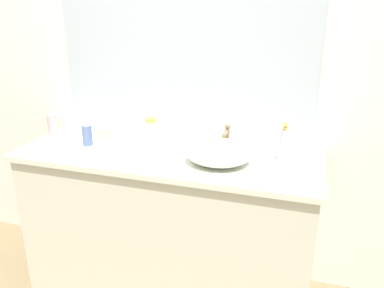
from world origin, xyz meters
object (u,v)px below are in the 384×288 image
(soap_dispenser, at_px, (284,145))
(tissue_box, at_px, (113,136))
(perfume_bottle, at_px, (87,135))
(spray_can, at_px, (151,132))
(sink_basin, at_px, (219,152))
(candle_jar, at_px, (173,152))
(lotion_bottle, at_px, (53,127))

(soap_dispenser, xyz_separation_m, tissue_box, (-0.93, -0.09, -0.02))
(soap_dispenser, bearing_deg, perfume_bottle, -175.76)
(spray_can, distance_m, tissue_box, 0.22)
(perfume_bottle, bearing_deg, sink_basin, -2.07)
(sink_basin, bearing_deg, perfume_bottle, 177.93)
(candle_jar, bearing_deg, tissue_box, 179.89)
(lotion_bottle, distance_m, perfume_bottle, 0.23)
(sink_basin, distance_m, lotion_bottle, 1.01)
(perfume_bottle, relative_size, spray_can, 0.82)
(sink_basin, distance_m, perfume_bottle, 0.78)
(soap_dispenser, distance_m, tissue_box, 0.94)
(perfume_bottle, height_order, spray_can, spray_can)
(candle_jar, bearing_deg, perfume_bottle, 179.23)
(lotion_bottle, height_order, tissue_box, lotion_bottle)
(sink_basin, height_order, soap_dispenser, soap_dispenser)
(perfume_bottle, bearing_deg, lotion_bottle, -179.03)
(tissue_box, distance_m, candle_jar, 0.36)
(lotion_bottle, xyz_separation_m, candle_jar, (0.75, -0.00, -0.07))
(sink_basin, height_order, lotion_bottle, lotion_bottle)
(tissue_box, bearing_deg, spray_can, 28.94)
(perfume_bottle, xyz_separation_m, tissue_box, (0.17, -0.01, 0.01))
(soap_dispenser, height_order, spray_can, soap_dispenser)
(tissue_box, bearing_deg, lotion_bottle, 179.62)
(soap_dispenser, bearing_deg, candle_jar, -171.22)
(sink_basin, xyz_separation_m, spray_can, (-0.43, 0.13, 0.03))
(candle_jar, bearing_deg, lotion_bottle, 179.75)
(sink_basin, height_order, perfume_bottle, perfume_bottle)
(spray_can, bearing_deg, perfume_bottle, -164.59)
(lotion_bottle, height_order, spray_can, lotion_bottle)
(soap_dispenser, relative_size, spray_can, 1.29)
(soap_dispenser, height_order, candle_jar, soap_dispenser)
(soap_dispenser, relative_size, tissue_box, 1.28)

